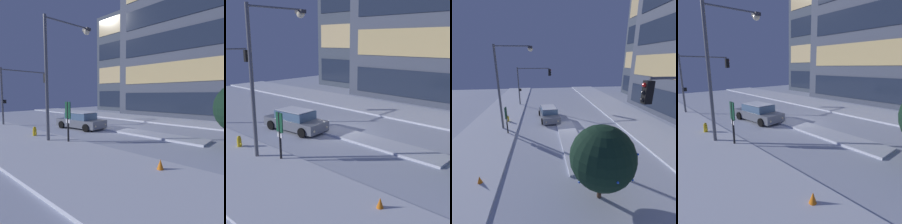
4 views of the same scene
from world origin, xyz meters
The scene contains 12 objects.
ground centered at (0.00, 0.00, 0.00)m, with size 52.00×52.00×0.00m, color silver.
curb_strip_near centered at (0.00, -7.87, 0.07)m, with size 52.00×5.20×0.14m, color silver.
curb_strip_far centered at (0.00, 7.87, 0.07)m, with size 52.00×5.20×0.14m, color silver.
median_strip centered at (3.41, -0.37, 0.07)m, with size 9.00×1.80×0.14m, color silver.
office_tower_main centered at (3.67, 17.08, 14.13)m, with size 25.42×11.34×28.25m.
office_tower_secondary centered at (-10.63, 20.09, 9.07)m, with size 14.18×10.91×18.15m.
car_near centered at (-2.51, -1.96, 0.71)m, with size 4.88×2.45×1.49m.
traffic_light_corner_near_left centered at (-9.57, -4.07, 4.01)m, with size 0.32×5.09×5.76m.
street_lamp_arched centered at (0.07, -5.74, 5.23)m, with size 0.64×3.45×8.02m.
fire_hydrant centered at (-2.03, -6.57, 0.38)m, with size 0.48×0.26×0.80m.
parking_info_sign centered at (1.24, -5.99, 1.68)m, with size 0.55×0.12×2.64m.
construction_cone centered at (7.82, -6.33, 0.28)m, with size 0.36×0.36×0.55m, color orange.
Camera 1 is at (11.40, -13.17, 3.08)m, focal length 31.32 mm.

